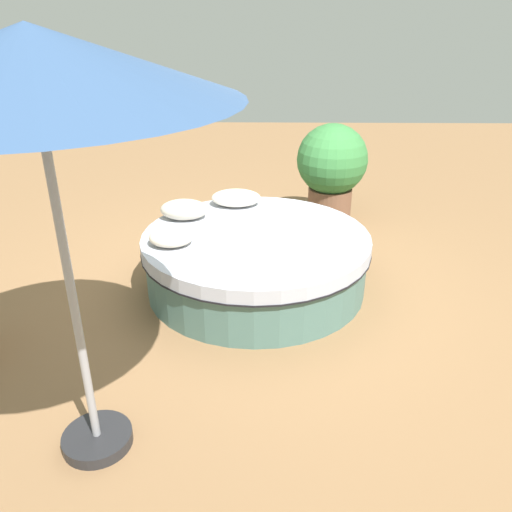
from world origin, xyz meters
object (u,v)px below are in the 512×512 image
object	(u,v)px
patio_umbrella	(32,70)
round_bed	(256,261)
throw_pillow_0	(236,198)
planter	(332,167)
throw_pillow_1	(184,209)
throw_pillow_2	(171,237)

from	to	relation	value
patio_umbrella	round_bed	bearing A→B (deg)	64.82
throw_pillow_0	patio_umbrella	world-z (taller)	patio_umbrella
patio_umbrella	planter	xyz separation A→B (m)	(1.88, 3.82, -1.55)
round_bed	patio_umbrella	size ratio (longest dim) A/B	0.88
throw_pillow_0	planter	size ratio (longest dim) A/B	0.42
patio_umbrella	planter	bearing A→B (deg)	63.78
throw_pillow_1	throw_pillow_2	bearing A→B (deg)	-92.62
throw_pillow_0	throw_pillow_2	xyz separation A→B (m)	(-0.54, -1.04, -0.01)
round_bed	throw_pillow_1	distance (m)	0.92
throw_pillow_0	throw_pillow_2	distance (m)	1.17
patio_umbrella	throw_pillow_1	bearing A→B (deg)	84.47
throw_pillow_2	patio_umbrella	world-z (taller)	patio_umbrella
throw_pillow_2	planter	world-z (taller)	planter
throw_pillow_1	throw_pillow_0	bearing A→B (deg)	38.46
throw_pillow_1	patio_umbrella	distance (m)	2.96
throw_pillow_0	throw_pillow_1	size ratio (longest dim) A/B	1.10
throw_pillow_1	planter	xyz separation A→B (m)	(1.64, 1.35, 0.06)
round_bed	planter	xyz separation A→B (m)	(0.91, 1.75, 0.43)
round_bed	patio_umbrella	world-z (taller)	patio_umbrella
round_bed	throw_pillow_2	size ratio (longest dim) A/B	5.39
throw_pillow_0	throw_pillow_1	bearing A→B (deg)	-141.54
round_bed	planter	bearing A→B (deg)	62.56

